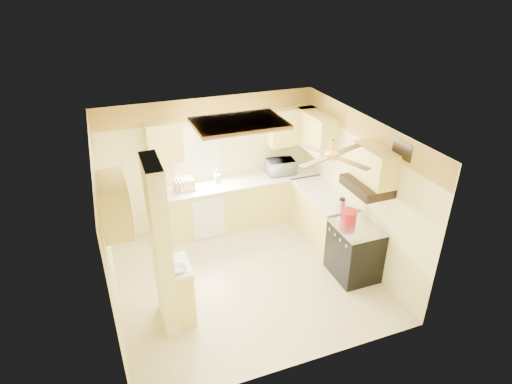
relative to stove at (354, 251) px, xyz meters
name	(u,v)px	position (x,y,z in m)	size (l,w,h in m)	color
floor	(246,276)	(-1.67, 0.55, -0.46)	(4.00, 4.00, 0.00)	beige
ceiling	(244,132)	(-1.67, 0.55, 2.04)	(4.00, 4.00, 0.00)	white
wall_back	(211,163)	(-1.67, 2.45, 0.79)	(4.00, 4.00, 0.00)	#E8DC8E
wall_front	(300,289)	(-1.67, -1.35, 0.79)	(4.00, 4.00, 0.00)	#E8DC8E
wall_left	(106,237)	(-3.67, 0.55, 0.79)	(3.80, 3.80, 0.00)	#E8DC8E
wall_right	(359,189)	(0.33, 0.55, 0.79)	(3.80, 3.80, 0.00)	#E8DC8E
wallpaper_border	(209,109)	(-1.67, 2.43, 1.84)	(4.00, 0.02, 0.40)	#FFD14B
partition_column	(161,249)	(-3.02, 0.00, 0.79)	(0.20, 0.70, 2.50)	#E8DC8E
partition_ledge	(183,293)	(-2.80, 0.00, -0.01)	(0.25, 0.55, 0.90)	#E2CB65
ledge_top	(180,266)	(-2.80, 0.00, 0.46)	(0.28, 0.58, 0.04)	silver
lower_cabinets_back	(242,203)	(-1.17, 2.15, -0.01)	(3.00, 0.60, 0.90)	#E2CB65
lower_cabinets_right	(322,216)	(0.03, 1.15, -0.01)	(0.60, 1.40, 0.90)	#E2CB65
countertop_back	(242,181)	(-1.17, 2.14, 0.46)	(3.04, 0.64, 0.04)	silver
countertop_right	(323,194)	(0.02, 1.15, 0.46)	(0.64, 1.44, 0.04)	silver
dishwasher_panel	(209,219)	(-1.92, 1.84, -0.03)	(0.58, 0.02, 0.80)	white
window	(197,150)	(-1.92, 2.44, 1.09)	(0.92, 0.02, 1.02)	white
upper_cab_back_left	(164,142)	(-2.52, 2.27, 1.39)	(0.60, 0.35, 0.70)	#E2CB65
upper_cab_back_right	(291,126)	(-0.12, 2.27, 1.39)	(0.90, 0.35, 0.70)	#E2CB65
upper_cab_right	(316,132)	(0.16, 1.80, 1.39)	(0.35, 1.00, 0.70)	#E2CB65
upper_cab_left_wall	(114,205)	(-3.49, 0.30, 1.39)	(0.35, 0.75, 0.70)	#E2CB65
upper_cab_over_stove	(374,165)	(0.16, 0.00, 1.49)	(0.35, 0.76, 0.52)	#E2CB65
stove	(354,251)	(0.00, 0.00, 0.00)	(0.68, 0.77, 0.92)	black
range_hood	(367,186)	(0.07, 0.00, 1.16)	(0.50, 0.76, 0.14)	black
poster_menu	(165,208)	(-2.91, 0.00, 1.39)	(0.02, 0.42, 0.57)	black
poster_nashville	(170,250)	(-2.91, 0.00, 0.74)	(0.02, 0.42, 0.57)	black
ceiling_light_panel	(239,123)	(-1.57, 1.05, 2.00)	(1.35, 0.95, 0.06)	brown
ceiling_fan	(332,155)	(-0.67, -0.15, 1.83)	(1.15, 1.15, 0.26)	gold
vent_grate	(402,150)	(0.31, -0.35, 1.84)	(0.02, 0.40, 0.25)	black
microwave	(281,167)	(-0.36, 2.17, 0.62)	(0.52, 0.35, 0.29)	white
bowl	(179,269)	(-2.84, -0.13, 0.51)	(0.22, 0.22, 0.05)	white
dutch_oven	(349,216)	(-0.04, 0.21, 0.55)	(0.27, 0.27, 0.18)	#B11519
kettle	(342,204)	(0.02, 0.53, 0.58)	(0.14, 0.14, 0.21)	silver
dish_rack	(184,186)	(-2.27, 2.15, 0.56)	(0.36, 0.27, 0.21)	tan
utensil_crock	(217,178)	(-1.63, 2.23, 0.56)	(0.12, 0.12, 0.25)	white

